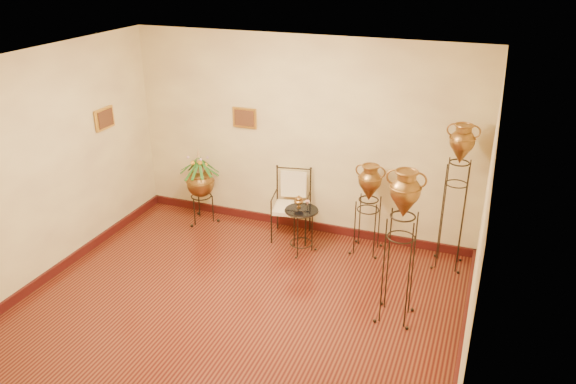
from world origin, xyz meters
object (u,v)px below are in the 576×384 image
(armchair, at_px, (291,206))
(side_table, at_px, (301,230))
(amphora_mid, at_px, (400,246))
(planter_urn, at_px, (200,180))
(amphora_tall, at_px, (455,196))

(armchair, bearing_deg, side_table, -62.05)
(amphora_mid, distance_m, planter_urn, 3.47)
(planter_urn, relative_size, side_table, 1.49)
(armchair, relative_size, side_table, 1.23)
(amphora_tall, height_order, planter_urn, amphora_tall)
(amphora_mid, bearing_deg, side_table, 145.42)
(planter_urn, height_order, side_table, planter_urn)
(armchair, bearing_deg, amphora_mid, -48.60)
(amphora_tall, distance_m, amphora_mid, 1.43)
(amphora_tall, height_order, armchair, amphora_tall)
(amphora_tall, relative_size, amphora_mid, 1.08)
(amphora_tall, distance_m, planter_urn, 3.62)
(amphora_tall, distance_m, armchair, 2.23)
(amphora_mid, distance_m, armchair, 2.25)
(planter_urn, bearing_deg, amphora_tall, 0.00)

